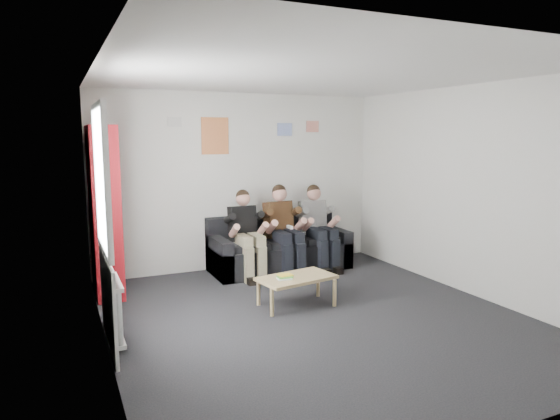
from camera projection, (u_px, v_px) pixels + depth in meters
name	position (u px, v px, depth m)	size (l,w,h in m)	color
room_shell	(318.00, 200.00, 5.49)	(5.00, 5.00, 5.00)	black
sofa	(279.00, 250.00, 7.73)	(2.12, 0.87, 0.82)	black
bookshelf	(105.00, 211.00, 6.45)	(0.33, 0.98, 2.19)	maroon
coffee_table	(296.00, 280.00, 6.04)	(0.92, 0.51, 0.37)	tan
game_cases	(285.00, 277.00, 5.94)	(0.20, 0.18, 0.04)	silver
person_left	(247.00, 234.00, 7.26)	(0.38, 0.82, 1.27)	black
person_middle	(284.00, 230.00, 7.49)	(0.41, 0.88, 1.32)	#462D17
person_right	(319.00, 227.00, 7.74)	(0.40, 0.85, 1.30)	silver
radiator	(116.00, 309.00, 4.94)	(0.10, 0.64, 0.60)	silver
window	(105.00, 243.00, 4.81)	(0.05, 1.30, 2.36)	white
poster_large	(215.00, 136.00, 7.46)	(0.42, 0.01, 0.55)	gold
poster_blue	(285.00, 129.00, 7.92)	(0.25, 0.01, 0.20)	#456FED
poster_pink	(312.00, 127.00, 8.11)	(0.22, 0.01, 0.18)	#CC40A3
poster_sign	(175.00, 122.00, 7.19)	(0.20, 0.01, 0.14)	silver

